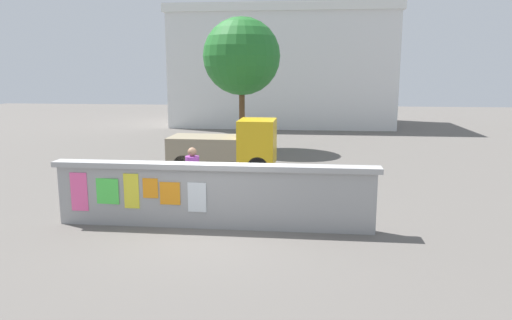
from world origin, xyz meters
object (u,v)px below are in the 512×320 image
at_px(bicycle_near, 298,199).
at_px(person_walking, 193,173).
at_px(auto_rickshaw_truck, 228,147).
at_px(tree_roadside, 242,57).
at_px(motorcycle, 161,183).

height_order(bicycle_near, person_walking, person_walking).
height_order(auto_rickshaw_truck, tree_roadside, tree_roadside).
relative_size(bicycle_near, tree_roadside, 0.30).
relative_size(auto_rickshaw_truck, tree_roadside, 0.63).
bearing_deg(tree_roadside, bicycle_near, -74.08).
bearing_deg(person_walking, tree_roadside, 90.64).
bearing_deg(bicycle_near, auto_rickshaw_truck, 118.60).
relative_size(auto_rickshaw_truck, motorcycle, 1.90).
relative_size(motorcycle, person_walking, 1.17).
bearing_deg(motorcycle, person_walking, -41.76).
xyz_separation_m(motorcycle, person_walking, (1.16, -1.04, 0.52)).
distance_m(motorcycle, tree_roadside, 9.34).
xyz_separation_m(auto_rickshaw_truck, motorcycle, (-1.28, -3.61, -0.44)).
distance_m(motorcycle, person_walking, 1.64).
relative_size(person_walking, tree_roadside, 0.28).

